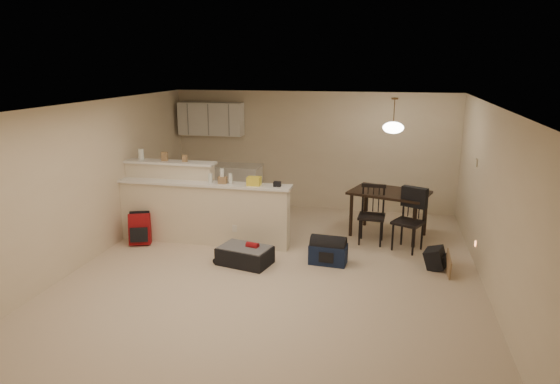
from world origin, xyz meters
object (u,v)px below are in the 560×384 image
(dining_chair_near, at_px, (372,215))
(red_backpack, at_px, (140,229))
(pendant_lamp, at_px, (393,127))
(dining_chair_far, at_px, (408,221))
(navy_duffel, at_px, (328,254))
(dining_table, at_px, (389,197))
(suitcase, at_px, (245,256))
(black_daypack, at_px, (435,258))

(dining_chair_near, bearing_deg, red_backpack, -164.02)
(pendant_lamp, height_order, dining_chair_far, pendant_lamp)
(dining_chair_near, xyz_separation_m, dining_chair_far, (0.61, -0.22, 0.01))
(red_backpack, xyz_separation_m, navy_duffel, (3.32, -0.18, -0.11))
(dining_table, xyz_separation_m, dining_chair_far, (0.33, -0.67, -0.21))
(dining_table, xyz_separation_m, suitcase, (-2.18, -1.84, -0.60))
(pendant_lamp, bearing_deg, suitcase, -139.82)
(dining_table, height_order, black_daypack, dining_table)
(dining_table, xyz_separation_m, pendant_lamp, (0.00, 0.00, 1.26))
(dining_chair_near, bearing_deg, pendant_lamp, 60.84)
(dining_chair_near, xyz_separation_m, black_daypack, (1.02, -0.91, -0.36))
(dining_chair_far, bearing_deg, dining_chair_near, -173.32)
(suitcase, bearing_deg, dining_chair_near, 49.50)
(dining_table, distance_m, dining_chair_near, 0.58)
(suitcase, xyz_separation_m, navy_duffel, (1.28, 0.29, 0.02))
(dining_chair_near, xyz_separation_m, navy_duffel, (-0.62, -1.09, -0.35))
(black_daypack, bearing_deg, navy_duffel, 112.71)
(dining_chair_near, distance_m, black_daypack, 1.41)
(dining_chair_far, xyz_separation_m, navy_duffel, (-1.23, -0.87, -0.36))
(pendant_lamp, relative_size, dining_chair_far, 0.60)
(dining_chair_far, relative_size, suitcase, 1.30)
(dining_chair_far, bearing_deg, navy_duffel, -118.17)
(pendant_lamp, height_order, dining_chair_near, pendant_lamp)
(red_backpack, relative_size, black_daypack, 1.54)
(red_backpack, relative_size, navy_duffel, 0.93)
(dining_chair_far, bearing_deg, suitcase, -128.55)
(suitcase, bearing_deg, dining_table, 53.47)
(pendant_lamp, distance_m, dining_chair_near, 1.57)
(pendant_lamp, relative_size, navy_duffel, 1.07)
(suitcase, bearing_deg, red_backpack, -179.90)
(pendant_lamp, bearing_deg, dining_chair_near, -122.13)
(red_backpack, distance_m, navy_duffel, 3.32)
(pendant_lamp, distance_m, red_backpack, 4.75)
(pendant_lamp, bearing_deg, red_backpack, -162.10)
(dining_chair_near, height_order, suitcase, dining_chair_near)
(red_backpack, bearing_deg, pendant_lamp, -1.73)
(pendant_lamp, xyz_separation_m, suitcase, (-2.18, -1.84, -1.85))
(navy_duffel, bearing_deg, dining_chair_near, 64.80)
(pendant_lamp, height_order, navy_duffel, pendant_lamp)
(pendant_lamp, distance_m, navy_duffel, 2.56)
(pendant_lamp, xyz_separation_m, dining_chair_near, (-0.28, -0.45, -1.48))
(navy_duffel, bearing_deg, black_daypack, 10.63)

